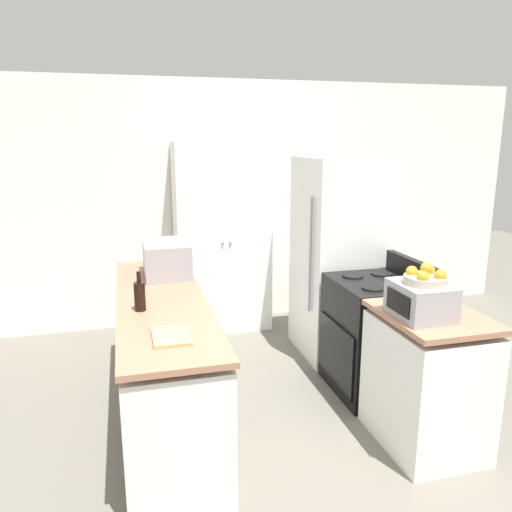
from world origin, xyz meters
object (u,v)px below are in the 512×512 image
at_px(stove, 374,335).
at_px(toaster_oven, 421,300).
at_px(microwave, 167,259).
at_px(refrigerator, 339,258).
at_px(fruit_bowl, 426,277).
at_px(wine_bottle, 140,296).
at_px(pantry_cabinet, 222,238).

bearing_deg(stove, toaster_oven, -99.89).
height_order(stove, microwave, microwave).
distance_m(refrigerator, fruit_bowl, 1.62).
bearing_deg(stove, fruit_bowl, -98.91).
height_order(toaster_oven, fruit_bowl, fruit_bowl).
bearing_deg(wine_bottle, fruit_bowl, -19.28).
distance_m(pantry_cabinet, stove, 1.98).
distance_m(pantry_cabinet, wine_bottle, 2.11).
xyz_separation_m(stove, microwave, (-1.56, 0.59, 0.59)).
distance_m(pantry_cabinet, fruit_bowl, 2.61).
bearing_deg(toaster_oven, microwave, 135.98).
bearing_deg(refrigerator, toaster_oven, -96.07).
xyz_separation_m(refrigerator, fruit_bowl, (-0.16, -1.59, 0.26)).
distance_m(microwave, toaster_oven, 1.98).
bearing_deg(microwave, refrigerator, 7.08).
relative_size(stove, refrigerator, 0.59).
bearing_deg(microwave, toaster_oven, -44.02).
height_order(stove, wine_bottle, wine_bottle).
bearing_deg(pantry_cabinet, toaster_oven, -72.95).
relative_size(pantry_cabinet, toaster_oven, 5.36).
bearing_deg(toaster_oven, stove, 80.11).
bearing_deg(refrigerator, microwave, -172.92).
xyz_separation_m(stove, refrigerator, (0.03, 0.79, 0.45)).
bearing_deg(fruit_bowl, microwave, 135.91).
bearing_deg(refrigerator, stove, -92.18).
height_order(pantry_cabinet, wine_bottle, pantry_cabinet).
height_order(stove, toaster_oven, toaster_oven).
xyz_separation_m(stove, fruit_bowl, (-0.13, -0.80, 0.71)).
relative_size(pantry_cabinet, fruit_bowl, 7.54).
distance_m(wine_bottle, fruit_bowl, 1.79).
distance_m(stove, refrigerator, 0.91).
bearing_deg(refrigerator, pantry_cabinet, 135.93).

